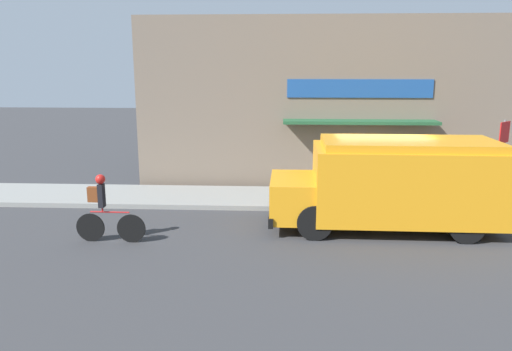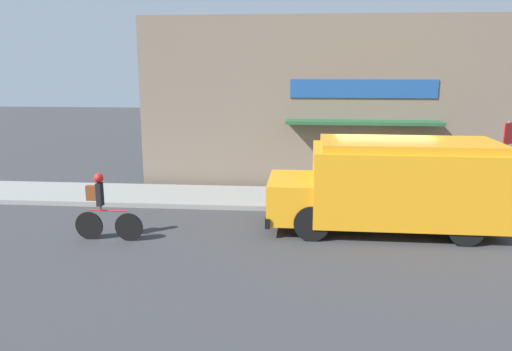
% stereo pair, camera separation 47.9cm
% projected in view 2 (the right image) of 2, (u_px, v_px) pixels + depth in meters
% --- Properties ---
extents(ground_plane, '(70.00, 70.00, 0.00)m').
position_uv_depth(ground_plane, '(378.00, 214.00, 14.20)').
color(ground_plane, '#38383A').
extents(sidewalk, '(28.00, 2.43, 0.14)m').
position_uv_depth(sidewalk, '(372.00, 200.00, 15.36)').
color(sidewalk, gray).
rests_on(sidewalk, ground_plane).
extents(storefront, '(15.36, 1.00, 5.74)m').
position_uv_depth(storefront, '(369.00, 105.00, 16.31)').
color(storefront, '#756656').
rests_on(storefront, ground_plane).
extents(school_bus, '(5.83, 2.75, 2.33)m').
position_uv_depth(school_bus, '(394.00, 184.00, 12.56)').
color(school_bus, orange).
rests_on(school_bus, ground_plane).
extents(cyclist, '(1.69, 0.23, 1.65)m').
position_uv_depth(cyclist, '(103.00, 208.00, 11.93)').
color(cyclist, black).
rests_on(cyclist, ground_plane).
extents(stop_sign_post, '(0.45, 0.45, 2.50)m').
position_uv_depth(stop_sign_post, '(507.00, 151.00, 13.90)').
color(stop_sign_post, slate).
rests_on(stop_sign_post, sidewalk).
extents(trash_bin, '(0.50, 0.50, 0.80)m').
position_uv_depth(trash_bin, '(432.00, 184.00, 15.40)').
color(trash_bin, slate).
rests_on(trash_bin, sidewalk).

